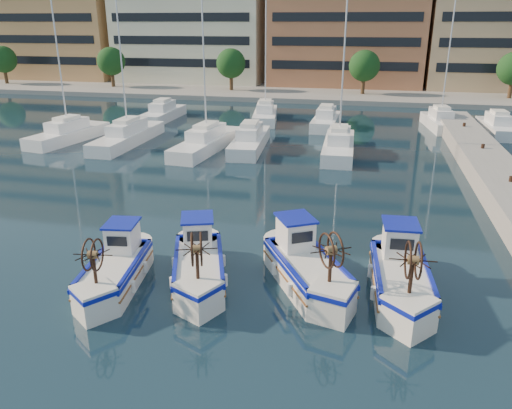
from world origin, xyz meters
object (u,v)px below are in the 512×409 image
(fishing_boat_c, at_px, (306,265))
(fishing_boat_d, at_px, (401,274))
(fishing_boat_a, at_px, (116,267))
(fishing_boat_b, at_px, (199,262))

(fishing_boat_c, relative_size, fishing_boat_d, 1.01)
(fishing_boat_a, relative_size, fishing_boat_d, 0.92)
(fishing_boat_b, bearing_deg, fishing_boat_c, -10.31)
(fishing_boat_c, bearing_deg, fishing_boat_b, 158.49)
(fishing_boat_d, bearing_deg, fishing_boat_b, -178.62)
(fishing_boat_b, relative_size, fishing_boat_d, 0.97)
(fishing_boat_a, xyz_separation_m, fishing_boat_d, (10.61, 1.68, 0.08))
(fishing_boat_a, height_order, fishing_boat_b, fishing_boat_b)
(fishing_boat_a, relative_size, fishing_boat_c, 0.91)
(fishing_boat_a, distance_m, fishing_boat_c, 7.27)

